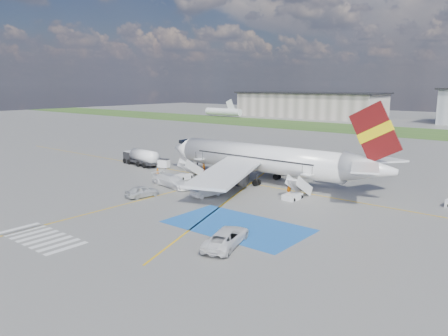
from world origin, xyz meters
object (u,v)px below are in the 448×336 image
(car_silver_a, at_px, (142,191))
(van_white_b, at_px, (172,179))
(van_white_a, at_px, (226,235))
(gpu_cart, at_px, (164,164))
(fuel_tanker, at_px, (141,159))
(airliner, at_px, (268,159))
(car_silver_b, at_px, (207,191))

(car_silver_a, relative_size, van_white_b, 0.76)
(car_silver_a, distance_m, van_white_a, 19.45)
(gpu_cart, bearing_deg, fuel_tanker, 174.95)
(van_white_b, bearing_deg, airliner, -30.37)
(fuel_tanker, bearing_deg, airliner, 13.62)
(car_silver_b, distance_m, van_white_a, 16.96)
(fuel_tanker, distance_m, gpu_cart, 4.90)
(airliner, relative_size, car_silver_b, 8.58)
(fuel_tanker, xyz_separation_m, van_white_a, (35.16, -20.08, -0.22))
(car_silver_b, relative_size, van_white_a, 0.83)
(car_silver_b, bearing_deg, fuel_tanker, -9.50)
(car_silver_b, bearing_deg, van_white_b, 3.61)
(fuel_tanker, height_order, van_white_a, fuel_tanker)
(airliner, distance_m, car_silver_a, 18.37)
(car_silver_b, relative_size, van_white_b, 0.77)
(van_white_a, bearing_deg, car_silver_b, -61.40)
(airliner, bearing_deg, gpu_cart, -174.27)
(gpu_cart, relative_size, van_white_a, 0.40)
(car_silver_a, relative_size, van_white_a, 0.82)
(car_silver_b, xyz_separation_m, van_white_b, (-7.31, 0.97, 0.39))
(fuel_tanker, bearing_deg, car_silver_a, -32.46)
(fuel_tanker, relative_size, car_silver_a, 2.00)
(fuel_tanker, relative_size, gpu_cart, 4.05)
(fuel_tanker, height_order, gpu_cart, fuel_tanker)
(gpu_cart, bearing_deg, car_silver_a, -64.73)
(car_silver_b, height_order, van_white_b, van_white_b)
(car_silver_b, bearing_deg, van_white_a, 148.41)
(car_silver_a, bearing_deg, van_white_b, -68.02)
(gpu_cart, height_order, car_silver_a, gpu_cart)
(gpu_cart, distance_m, car_silver_b, 20.17)
(airliner, xyz_separation_m, van_white_a, (11.01, -22.76, -2.42))
(airliner, bearing_deg, car_silver_b, -97.30)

